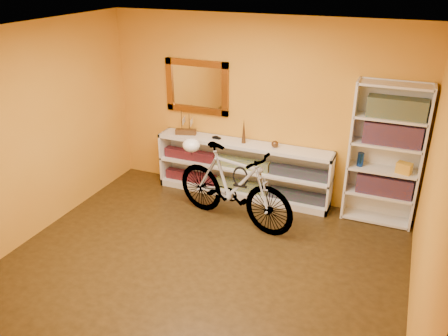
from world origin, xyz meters
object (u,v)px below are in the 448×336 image
at_px(bookcase, 385,156).
at_px(bicycle, 233,186).
at_px(helmet, 191,145).
at_px(console_unit, 242,170).

xyz_separation_m(bookcase, bicycle, (-1.78, -0.78, -0.41)).
bearing_deg(bookcase, bicycle, -156.38).
bearing_deg(helmet, bookcase, 14.03).
relative_size(bookcase, bicycle, 1.04).
relative_size(bicycle, helmet, 7.52).
height_order(bookcase, helmet, bookcase).
height_order(console_unit, bookcase, bookcase).
distance_m(console_unit, bicycle, 0.77).
bearing_deg(bookcase, helmet, -165.97).
bearing_deg(helmet, console_unit, 47.96).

